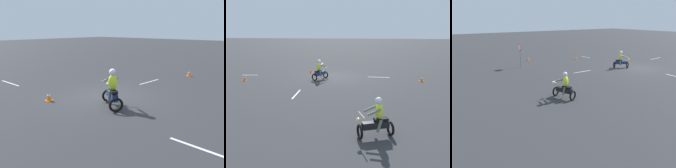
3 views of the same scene
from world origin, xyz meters
TOP-DOWN VIEW (x-y plane):
  - ground_plane at (0.00, 0.00)m, footprint 120.00×120.00m
  - motorcycle_rider_foreground at (0.95, 1.21)m, footprint 1.28×1.50m
  - motorcycle_rider_background at (-2.92, 10.56)m, footprint 1.55×1.03m
  - stop_sign at (6.78, 9.16)m, footprint 0.70×0.08m
  - traffic_cone_near_left at (6.97, 2.09)m, footprint 0.32×0.32m
  - traffic_cone_near_right at (9.76, 6.92)m, footprint 0.32×0.32m
  - traffic_cone_mid_center at (2.30, -1.50)m, footprint 0.32×0.32m
  - lane_stripe_e at (7.55, 0.11)m, footprint 1.43×0.24m
  - lane_stripe_n at (1.80, 5.33)m, footprint 0.10×1.95m
  - lane_stripe_w at (-3.98, -0.08)m, footprint 1.91×0.23m
  - lane_stripe_s at (2.01, -6.25)m, footprint 0.18×2.13m

SIDE VIEW (x-z plane):
  - ground_plane at x=0.00m, z-range 0.00..0.00m
  - lane_stripe_e at x=7.55m, z-range 0.00..0.01m
  - lane_stripe_n at x=1.80m, z-range 0.00..0.01m
  - lane_stripe_w at x=-3.98m, z-range 0.00..0.01m
  - lane_stripe_s at x=2.01m, z-range 0.00..0.01m
  - traffic_cone_near_right at x=9.76m, z-range -0.01..0.31m
  - traffic_cone_near_left at x=6.97m, z-range -0.01..0.34m
  - traffic_cone_mid_center at x=2.30m, z-range -0.01..0.39m
  - motorcycle_rider_foreground at x=0.95m, z-range -0.10..1.56m
  - motorcycle_rider_background at x=-2.92m, z-range -0.10..1.56m
  - stop_sign at x=6.78m, z-range 0.48..2.78m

